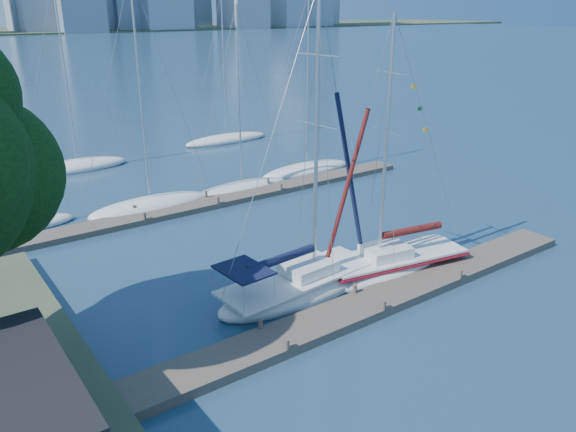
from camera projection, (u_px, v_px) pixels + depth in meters
ground at (368, 309)px, 24.43m from camera, size 700.00×700.00×0.00m
near_dock at (368, 305)px, 24.36m from camera, size 26.00×2.00×0.40m
far_dock at (225, 200)px, 37.63m from camera, size 30.00×1.80×0.36m
sailboat_navy at (298, 274)px, 25.18m from camera, size 8.43×3.29×13.81m
sailboat_maroon at (395, 252)px, 27.56m from camera, size 8.18×3.95×12.70m
bg_boat_0 at (23, 225)px, 33.14m from camera, size 6.05×2.89×11.00m
bg_boat_1 at (151, 205)px, 36.23m from camera, size 8.35×3.37×14.63m
bg_boat_2 at (242, 188)px, 39.93m from camera, size 7.44×2.16×12.81m
bg_boat_4 at (307, 170)px, 44.14m from camera, size 8.50×4.19×13.60m
bg_boat_6 at (78, 166)px, 45.11m from camera, size 8.05×2.94×14.74m
bg_boat_7 at (227, 139)px, 54.37m from camera, size 9.03×4.85×13.87m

